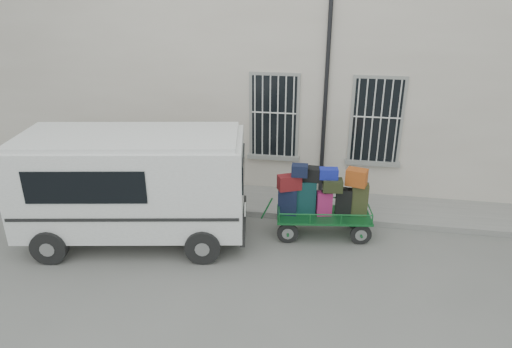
{
  "coord_description": "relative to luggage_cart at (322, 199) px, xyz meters",
  "views": [
    {
      "loc": [
        1.16,
        -8.93,
        5.51
      ],
      "look_at": [
        -0.56,
        1.0,
        1.35
      ],
      "focal_mm": 32.0,
      "sensor_mm": 36.0,
      "label": 1
    }
  ],
  "objects": [
    {
      "name": "luggage_cart",
      "position": [
        0.0,
        0.0,
        0.0
      ],
      "size": [
        2.6,
        1.26,
        1.81
      ],
      "rotation": [
        0.0,
        0.0,
        0.13
      ],
      "color": "black",
      "rests_on": "ground"
    },
    {
      "name": "sidewalk",
      "position": [
        -1.05,
        1.47,
        -0.88
      ],
      "size": [
        24.0,
        1.7,
        0.15
      ],
      "primitive_type": "cube",
      "color": "gray",
      "rests_on": "ground"
    },
    {
      "name": "building",
      "position": [
        -1.05,
        4.77,
        2.04
      ],
      "size": [
        24.0,
        5.15,
        6.0
      ],
      "color": "#C0B4A4",
      "rests_on": "ground"
    },
    {
      "name": "van",
      "position": [
        -4.23,
        -0.87,
        0.5
      ],
      "size": [
        5.35,
        2.99,
        2.55
      ],
      "rotation": [
        0.0,
        0.0,
        0.18
      ],
      "color": "silver",
      "rests_on": "ground"
    },
    {
      "name": "ground",
      "position": [
        -1.05,
        -0.73,
        -0.96
      ],
      "size": [
        80.0,
        80.0,
        0.0
      ],
      "primitive_type": "plane",
      "color": "slate",
      "rests_on": "ground"
    }
  ]
}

